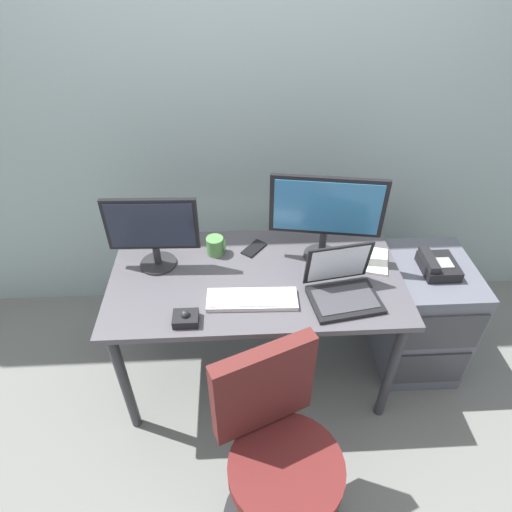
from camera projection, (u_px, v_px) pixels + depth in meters
ground_plane at (256, 368)px, 2.59m from camera, size 8.00×8.00×0.00m
back_wall at (249, 88)px, 2.27m from camera, size 6.00×0.10×2.80m
desk at (256, 288)px, 2.18m from camera, size 1.42×0.75×0.74m
file_cabinet at (420, 315)px, 2.46m from camera, size 0.42×0.53×0.69m
desk_phone at (437, 265)px, 2.21m from camera, size 0.17×0.20×0.09m
office_chair at (278, 462)px, 1.71m from camera, size 0.53×0.55×0.96m
monitor_main at (326, 212)px, 2.07m from camera, size 0.54×0.18×0.45m
monitor_side at (152, 230)px, 2.06m from camera, size 0.44×0.18×0.38m
keyboard at (252, 299)px, 1.98m from camera, size 0.41×0.15×0.03m
laptop at (342, 287)px, 1.98m from camera, size 0.35×0.31×0.24m
trackball_mouse at (186, 318)px, 1.88m from camera, size 0.11×0.09×0.07m
coffee_mug at (216, 246)px, 2.23m from camera, size 0.10×0.09×0.09m
paper_notepad at (372, 260)px, 2.21m from camera, size 0.20×0.24×0.01m
cell_phone at (254, 248)px, 2.28m from camera, size 0.14×0.15×0.01m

